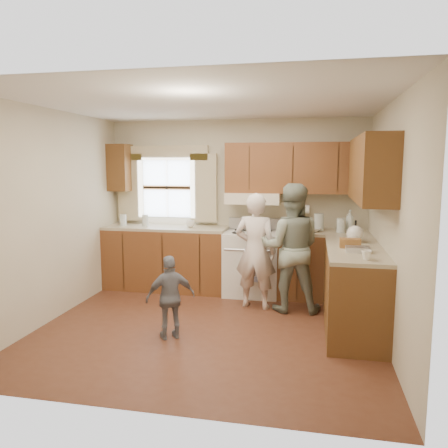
% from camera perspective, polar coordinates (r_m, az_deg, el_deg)
% --- Properties ---
extents(room, '(3.80, 3.80, 3.80)m').
position_cam_1_polar(room, '(4.80, -2.12, 0.57)').
color(room, '#4F2818').
rests_on(room, ground).
extents(kitchen_fixtures, '(3.80, 2.25, 2.15)m').
position_cam_1_polar(kitchen_fixtures, '(5.82, 6.31, -2.29)').
color(kitchen_fixtures, '#41210E').
rests_on(kitchen_fixtures, ground).
extents(stove, '(0.76, 0.67, 1.07)m').
position_cam_1_polar(stove, '(6.28, 3.69, -4.97)').
color(stove, silver).
rests_on(stove, ground).
extents(woman_left, '(0.59, 0.43, 1.50)m').
position_cam_1_polar(woman_left, '(5.64, 4.13, -3.53)').
color(woman_left, silver).
rests_on(woman_left, ground).
extents(woman_right, '(0.82, 0.66, 1.62)m').
position_cam_1_polar(woman_right, '(5.56, 8.70, -3.09)').
color(woman_right, '#2F473A').
rests_on(woman_right, ground).
extents(child, '(0.57, 0.46, 0.90)m').
position_cam_1_polar(child, '(4.74, -6.99, -9.48)').
color(child, slate).
rests_on(child, ground).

